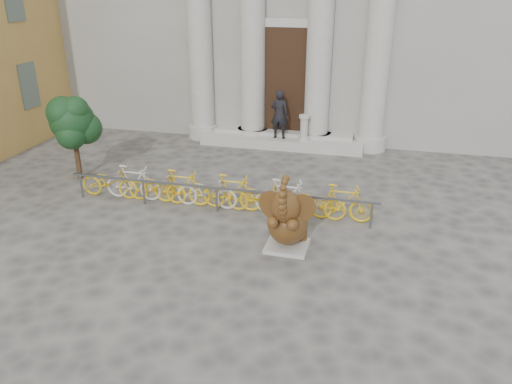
% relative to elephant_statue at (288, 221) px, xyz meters
% --- Properties ---
extents(ground, '(80.00, 80.00, 0.00)m').
position_rel_elephant_statue_xyz_m(ground, '(-1.59, -1.89, -0.71)').
color(ground, '#474442').
rests_on(ground, ground).
extents(entrance_steps, '(6.00, 1.20, 0.36)m').
position_rel_elephant_statue_xyz_m(entrance_steps, '(-1.59, 7.51, -0.53)').
color(entrance_steps, '#A8A59E').
rests_on(entrance_steps, ground).
extents(elephant_statue, '(1.30, 1.44, 1.94)m').
position_rel_elephant_statue_xyz_m(elephant_statue, '(0.00, 0.00, 0.00)').
color(elephant_statue, '#A8A59E').
rests_on(elephant_statue, ground).
extents(bike_rack, '(8.47, 0.53, 1.00)m').
position_rel_elephant_statue_xyz_m(bike_rack, '(-2.20, 1.76, -0.20)').
color(bike_rack, slate).
rests_on(bike_rack, ground).
extents(tree, '(1.51, 1.38, 2.63)m').
position_rel_elephant_statue_xyz_m(tree, '(-7.07, 2.79, 1.13)').
color(tree, '#332114').
rests_on(tree, ground).
extents(pedestrian, '(0.67, 0.46, 1.78)m').
position_rel_elephant_statue_xyz_m(pedestrian, '(-1.65, 7.33, 0.55)').
color(pedestrian, black).
rests_on(pedestrian, entrance_steps).
extents(balustrade_post, '(0.39, 0.39, 0.95)m').
position_rel_elephant_statue_xyz_m(balustrade_post, '(-0.72, 7.21, 0.09)').
color(balustrade_post, '#A8A59E').
rests_on(balustrade_post, entrance_steps).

